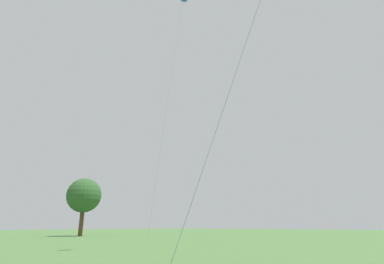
{
  "coord_description": "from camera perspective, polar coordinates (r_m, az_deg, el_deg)",
  "views": [
    {
      "loc": [
        -6.21,
        1.23,
        1.66
      ],
      "look_at": [
        1.22,
        7.82,
        4.71
      ],
      "focal_mm": 28.67,
      "sensor_mm": 36.0,
      "label": 1
    }
  ],
  "objects": [
    {
      "name": "small_kite_delta_white",
      "position": [
        29.35,
        -1.73,
        23.39
      ],
      "size": [
        2.16,
        2.32,
        21.24
      ],
      "rotation": [
        0.0,
        0.0,
        -3.0
      ],
      "color": "blue",
      "rests_on": "ground"
    },
    {
      "name": "tree_pine_center",
      "position": [
        57.33,
        -19.45,
        -11.09
      ],
      "size": [
        5.83,
        5.83,
        9.64
      ],
      "color": "#513823",
      "rests_on": "ground"
    }
  ]
}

